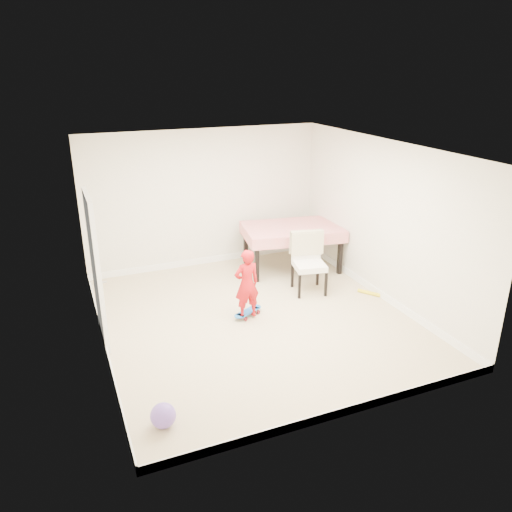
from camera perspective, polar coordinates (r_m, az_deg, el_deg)
name	(u,v)px	position (r m, az deg, el deg)	size (l,w,h in m)	color
ground	(255,318)	(7.76, -0.12, -7.15)	(5.00, 5.00, 0.00)	tan
ceiling	(255,150)	(6.92, -0.13, 12.00)	(4.50, 5.00, 0.04)	white
wall_back	(205,199)	(9.48, -5.89, 6.49)	(4.50, 0.04, 2.60)	silver
wall_front	(347,313)	(5.22, 10.41, -6.38)	(4.50, 0.04, 2.60)	silver
wall_left	(96,261)	(6.76, -17.87, -0.53)	(0.04, 5.00, 2.60)	silver
wall_right	(383,222)	(8.31, 14.28, 3.83)	(0.04, 5.00, 2.60)	silver
door	(96,272)	(7.14, -17.81, -1.75)	(0.10, 0.94, 2.11)	white
baseboard_back	(207,260)	(9.87, -5.64, -0.47)	(4.50, 0.02, 0.12)	white
baseboard_front	(341,412)	(5.88, 9.64, -17.21)	(4.50, 0.02, 0.12)	white
baseboard_left	(105,344)	(7.29, -16.85, -9.64)	(0.02, 5.00, 0.12)	white
baseboard_right	(376,291)	(8.75, 13.60, -3.94)	(0.02, 5.00, 0.12)	white
dining_table	(292,247)	(9.48, 4.11, 0.98)	(1.78, 1.12, 0.84)	#BA1509
dining_chair	(309,264)	(8.49, 6.13, -0.87)	(0.56, 0.64, 1.03)	silver
skateboard	(248,313)	(7.83, -0.93, -6.56)	(0.55, 0.20, 0.08)	blue
child	(247,286)	(7.53, -1.07, -3.46)	(0.40, 0.26, 1.09)	red
balloon	(163,416)	(5.72, -10.57, -17.49)	(0.28, 0.28, 0.28)	#724FBF
foam_toy	(369,293)	(8.73, 12.80, -4.13)	(0.06, 0.06, 0.40)	yellow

